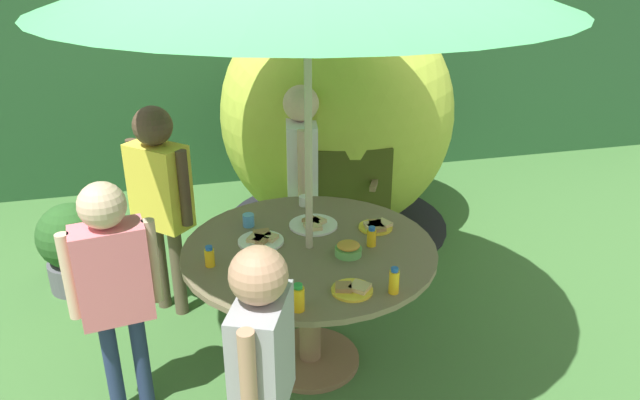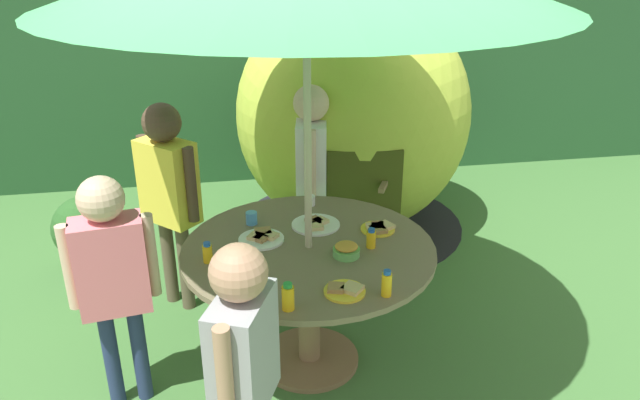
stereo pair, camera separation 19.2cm
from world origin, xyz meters
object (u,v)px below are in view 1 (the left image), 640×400
(child_in_white_shirt, at_px, (302,159))
(child_in_yellow_shirt, at_px, (160,186))
(garden_table, at_px, (310,273))
(dome_tent, at_px, (337,116))
(wooden_chair, at_px, (349,182))
(child_in_grey_shirt, at_px, (262,356))
(juice_bottle_far_right, at_px, (210,257))
(cup_far, at_px, (248,220))
(juice_bottle_center_back, at_px, (298,298))
(plate_center_front, at_px, (352,289))
(juice_bottle_near_right, at_px, (372,237))
(potted_plant, at_px, (73,245))
(plate_front_edge, at_px, (261,240))
(child_in_pink_shirt, at_px, (113,274))
(plate_mid_left, at_px, (376,226))
(plate_near_left, at_px, (313,224))
(snack_bowl, at_px, (348,249))
(cup_near, at_px, (304,201))
(juice_bottle_far_left, at_px, (394,281))

(child_in_white_shirt, bearing_deg, child_in_yellow_shirt, -65.85)
(garden_table, relative_size, dome_tent, 0.65)
(wooden_chair, xyz_separation_m, child_in_grey_shirt, (-0.89, -1.92, 0.18))
(juice_bottle_far_right, bearing_deg, cup_far, 58.18)
(wooden_chair, height_order, cup_far, wooden_chair)
(juice_bottle_center_back, bearing_deg, child_in_white_shirt, 77.13)
(plate_center_front, height_order, juice_bottle_center_back, juice_bottle_center_back)
(juice_bottle_near_right, xyz_separation_m, juice_bottle_far_right, (-0.80, -0.01, 0.00))
(cup_far, bearing_deg, potted_plant, 142.36)
(wooden_chair, height_order, plate_front_edge, wooden_chair)
(child_in_pink_shirt, relative_size, plate_mid_left, 6.55)
(child_in_white_shirt, height_order, juice_bottle_far_right, child_in_white_shirt)
(plate_near_left, bearing_deg, child_in_grey_shirt, -112.31)
(juice_bottle_near_right, bearing_deg, snack_bowl, -154.80)
(plate_center_front, xyz_separation_m, juice_bottle_far_right, (-0.59, 0.37, 0.04))
(cup_far, bearing_deg, cup_near, 28.48)
(wooden_chair, xyz_separation_m, cup_far, (-0.78, -0.76, 0.16))
(child_in_yellow_shirt, bearing_deg, child_in_grey_shirt, -33.27)
(cup_near, bearing_deg, wooden_chair, 52.63)
(garden_table, height_order, child_in_white_shirt, child_in_white_shirt)
(garden_table, distance_m, juice_bottle_far_left, 0.60)
(potted_plant, height_order, plate_front_edge, plate_front_edge)
(plate_front_edge, bearing_deg, child_in_pink_shirt, -160.23)
(cup_near, bearing_deg, snack_bowl, -82.55)
(child_in_pink_shirt, xyz_separation_m, plate_center_front, (1.01, -0.30, -0.05))
(child_in_white_shirt, relative_size, juice_bottle_near_right, 12.58)
(plate_mid_left, xyz_separation_m, plate_front_edge, (-0.61, -0.00, -0.00))
(plate_mid_left, xyz_separation_m, juice_bottle_center_back, (-0.56, -0.64, 0.04))
(child_in_pink_shirt, height_order, plate_near_left, child_in_pink_shirt)
(plate_near_left, height_order, juice_bottle_near_right, juice_bottle_near_right)
(juice_bottle_near_right, xyz_separation_m, juice_bottle_far_left, (-0.04, -0.43, 0.01))
(wooden_chair, relative_size, dome_tent, 0.54)
(plate_near_left, bearing_deg, child_in_white_shirt, 82.77)
(garden_table, distance_m, child_in_pink_shirt, 0.96)
(garden_table, height_order, plate_near_left, plate_near_left)
(child_in_pink_shirt, relative_size, cup_far, 17.68)
(plate_mid_left, distance_m, juice_bottle_far_left, 0.62)
(child_in_white_shirt, height_order, plate_front_edge, child_in_white_shirt)
(plate_near_left, distance_m, juice_bottle_far_right, 0.64)
(child_in_pink_shirt, distance_m, juice_bottle_center_back, 0.85)
(snack_bowl, relative_size, plate_mid_left, 0.72)
(juice_bottle_center_back, bearing_deg, child_in_yellow_shirt, 114.06)
(dome_tent, xyz_separation_m, plate_center_front, (-0.50, -2.06, -0.17))
(plate_center_front, distance_m, juice_bottle_far_right, 0.70)
(plate_front_edge, xyz_separation_m, plate_center_front, (0.32, -0.55, -0.00))
(snack_bowl, bearing_deg, plate_front_edge, 148.65)
(plate_front_edge, distance_m, cup_far, 0.20)
(wooden_chair, xyz_separation_m, snack_bowl, (-0.35, -1.19, 0.16))
(juice_bottle_far_left, bearing_deg, child_in_grey_shirt, -150.10)
(wooden_chair, height_order, child_in_pink_shirt, child_in_pink_shirt)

